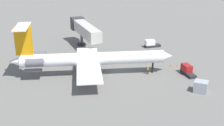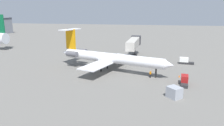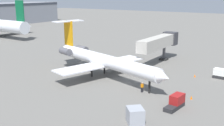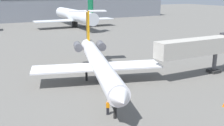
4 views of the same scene
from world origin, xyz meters
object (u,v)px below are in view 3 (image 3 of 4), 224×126
(baggage_tug_trailing, at_px, (222,74))
(jet_bridge, at_px, (160,42))
(traffic_cone_mid, at_px, (191,97))
(traffic_cone_near, at_px, (184,95))
(ground_crew_marshaller, at_px, (142,87))
(traffic_cone_far, at_px, (195,76))
(cargo_container_uld, at_px, (135,115))
(baggage_tug_lead, at_px, (176,102))
(regional_jet, at_px, (101,59))

(baggage_tug_trailing, bearing_deg, jet_bridge, 69.37)
(traffic_cone_mid, bearing_deg, traffic_cone_near, 72.42)
(ground_crew_marshaller, bearing_deg, jet_bridge, 16.52)
(traffic_cone_near, height_order, traffic_cone_far, same)
(cargo_container_uld, bearing_deg, traffic_cone_near, -9.21)
(baggage_tug_lead, bearing_deg, traffic_cone_mid, -10.21)
(regional_jet, relative_size, traffic_cone_far, 56.23)
(traffic_cone_near, height_order, traffic_cone_mid, same)
(baggage_tug_trailing, bearing_deg, traffic_cone_near, 168.22)
(baggage_tug_trailing, bearing_deg, ground_crew_marshaller, 148.65)
(cargo_container_uld, distance_m, traffic_cone_mid, 12.46)
(cargo_container_uld, height_order, traffic_cone_far, cargo_container_uld)
(jet_bridge, xyz_separation_m, traffic_cone_near, (-19.38, -12.79, -4.55))
(traffic_cone_near, relative_size, traffic_cone_mid, 1.00)
(ground_crew_marshaller, xyz_separation_m, traffic_cone_near, (1.80, -6.51, -0.58))
(ground_crew_marshaller, height_order, traffic_cone_near, ground_crew_marshaller)
(traffic_cone_far, bearing_deg, ground_crew_marshaller, 160.85)
(cargo_container_uld, bearing_deg, baggage_tug_trailing, -10.55)
(cargo_container_uld, relative_size, traffic_cone_near, 5.44)
(ground_crew_marshaller, relative_size, traffic_cone_mid, 3.07)
(cargo_container_uld, distance_m, traffic_cone_far, 24.07)
(ground_crew_marshaller, bearing_deg, traffic_cone_mid, -80.14)
(baggage_tug_lead, height_order, traffic_cone_near, baggage_tug_lead)
(regional_jet, distance_m, baggage_tug_lead, 19.67)
(ground_crew_marshaller, relative_size, traffic_cone_far, 3.07)
(traffic_cone_far, bearing_deg, traffic_cone_near, -171.05)
(traffic_cone_far, bearing_deg, jet_bridge, 54.80)
(baggage_tug_lead, distance_m, traffic_cone_near, 5.02)
(regional_jet, distance_m, traffic_cone_mid, 19.42)
(ground_crew_marshaller, bearing_deg, traffic_cone_far, -19.15)
(regional_jet, bearing_deg, cargo_container_uld, -132.85)
(cargo_container_uld, bearing_deg, baggage_tug_lead, -18.94)
(baggage_tug_trailing, xyz_separation_m, traffic_cone_mid, (-13.94, 1.46, -0.56))
(traffic_cone_near, bearing_deg, ground_crew_marshaller, 105.45)
(traffic_cone_near, bearing_deg, traffic_cone_mid, -107.58)
(ground_crew_marshaller, bearing_deg, cargo_container_uld, -157.01)
(baggage_tug_lead, distance_m, baggage_tug_trailing, 18.60)
(regional_jet, height_order, traffic_cone_far, regional_jet)
(regional_jet, height_order, baggage_tug_trailing, regional_jet)
(jet_bridge, xyz_separation_m, ground_crew_marshaller, (-21.18, -6.28, -3.97))
(regional_jet, relative_size, traffic_cone_near, 56.23)
(ground_crew_marshaller, height_order, traffic_cone_far, ground_crew_marshaller)
(ground_crew_marshaller, xyz_separation_m, baggage_tug_lead, (-3.16, -7.05, -0.02))
(regional_jet, xyz_separation_m, baggage_tug_lead, (-7.04, -18.17, -2.64))
(jet_bridge, xyz_separation_m, baggage_tug_trailing, (-5.88, -15.61, -3.99))
(cargo_container_uld, xyz_separation_m, traffic_cone_near, (12.40, -2.01, -0.71))
(traffic_cone_near, bearing_deg, baggage_tug_trailing, -11.78)
(traffic_cone_far, bearing_deg, regional_jet, 121.20)
(jet_bridge, xyz_separation_m, traffic_cone_mid, (-19.81, -14.15, -4.55))
(ground_crew_marshaller, xyz_separation_m, baggage_tug_trailing, (15.30, -9.32, -0.02))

